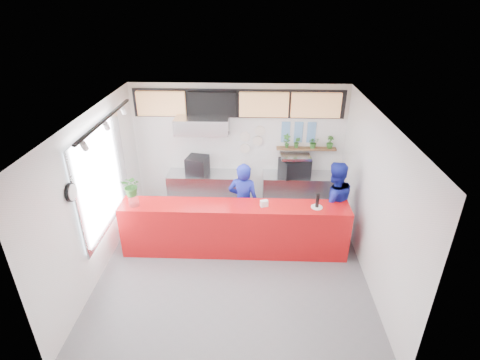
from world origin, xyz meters
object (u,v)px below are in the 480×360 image
at_px(service_counter, 234,229).
at_px(panini_oven, 197,165).
at_px(staff_center, 243,202).
at_px(staff_right, 333,203).
at_px(pepper_mill, 317,201).
at_px(espresso_machine, 295,167).

bearing_deg(service_counter, panini_oven, 118.44).
xyz_separation_m(panini_oven, staff_center, (1.14, -1.30, -0.23)).
distance_m(panini_oven, staff_center, 1.74).
height_order(staff_center, staff_right, staff_right).
bearing_deg(staff_center, pepper_mill, 171.80).
bearing_deg(staff_right, service_counter, -2.12).
height_order(staff_center, pepper_mill, staff_center).
distance_m(service_counter, espresso_machine, 2.31).
relative_size(service_counter, pepper_mill, 16.65).
bearing_deg(panini_oven, service_counter, -49.88).
xyz_separation_m(panini_oven, espresso_machine, (2.31, 0.00, -0.00)).
distance_m(panini_oven, pepper_mill, 3.15).
height_order(panini_oven, staff_right, staff_right).
relative_size(panini_oven, staff_right, 0.26).
distance_m(espresso_machine, staff_center, 1.77).
bearing_deg(espresso_machine, staff_right, -86.31).
xyz_separation_m(staff_center, staff_right, (1.84, -0.04, 0.04)).
bearing_deg(espresso_machine, panini_oven, 157.14).
distance_m(espresso_machine, staff_right, 1.51).
height_order(panini_oven, pepper_mill, pepper_mill).
height_order(staff_right, pepper_mill, staff_right).
bearing_deg(staff_center, panini_oven, -36.91).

